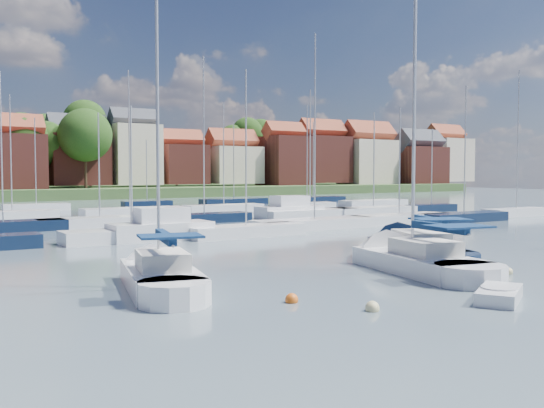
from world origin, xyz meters
TOP-DOWN VIEW (x-y plane):
  - ground at (0.00, 40.00)m, footprint 260.00×260.00m
  - sailboat_left at (-11.73, 4.49)m, footprint 4.82×10.16m
  - sailboat_centre at (-0.04, 2.30)m, footprint 4.96×11.57m
  - sailboat_navy at (3.19, 5.24)m, footprint 7.31×11.78m
  - tender at (-2.61, -5.15)m, footprint 3.11×2.55m
  - buoy_b at (-7.46, -3.86)m, footprint 0.48×0.48m
  - buoy_c at (-8.98, -1.32)m, footprint 0.47×0.47m
  - buoy_d at (2.71, -1.62)m, footprint 0.41×0.41m
  - buoy_e at (2.26, 7.30)m, footprint 0.47×0.47m
  - marina_field at (1.91, 35.15)m, footprint 79.62×41.41m
  - far_shore_town at (2.23, 132.67)m, footprint 212.46×90.00m

SIDE VIEW (x-z plane):
  - ground at x=0.00m, z-range 0.00..0.00m
  - buoy_b at x=-7.46m, z-range -0.24..0.24m
  - buoy_c at x=-8.98m, z-range -0.23..0.23m
  - buoy_d at x=2.71m, z-range -0.21..0.21m
  - buoy_e at x=2.26m, z-range -0.24..0.24m
  - tender at x=-2.61m, z-range -0.07..0.54m
  - sailboat_navy at x=3.19m, z-range -7.62..8.33m
  - sailboat_centre at x=-0.04m, z-range -7.27..7.98m
  - sailboat_left at x=-11.73m, z-range -6.36..7.08m
  - marina_field at x=1.91m, z-range -7.53..8.40m
  - far_shore_town at x=2.23m, z-range -6.53..15.74m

